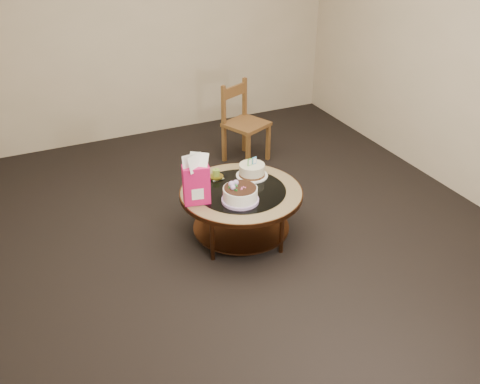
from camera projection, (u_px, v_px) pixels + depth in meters
name	position (u px, v px, depth m)	size (l,w,h in m)	color
ground	(241.00, 236.00, 4.62)	(5.00, 5.00, 0.00)	black
room_walls	(241.00, 60.00, 3.85)	(4.52, 5.02, 2.61)	#C3AF94
coffee_table	(241.00, 198.00, 4.43)	(1.02, 1.02, 0.46)	#512C17
decorated_cake	(240.00, 195.00, 4.21)	(0.30, 0.30, 0.17)	#B594D1
cream_cake	(252.00, 171.00, 4.58)	(0.27, 0.27, 0.17)	white
gift_bag	(196.00, 180.00, 4.13)	(0.22, 0.18, 0.41)	#D11358
pillar_candle	(216.00, 175.00, 4.56)	(0.12, 0.12, 0.09)	#D4BE57
dining_chair	(244.00, 123.00, 5.70)	(0.52, 0.52, 0.86)	brown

